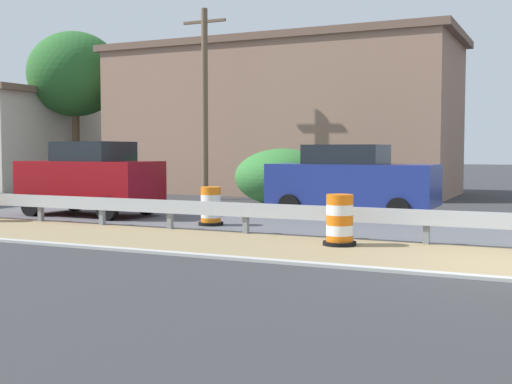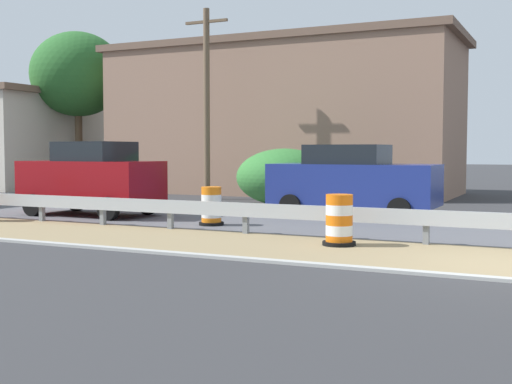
% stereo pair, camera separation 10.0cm
% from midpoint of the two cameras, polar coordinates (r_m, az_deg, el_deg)
% --- Properties ---
extents(curb_near_edge, '(0.20, 120.00, 0.11)m').
position_cam_midpoint_polar(curb_near_edge, '(10.40, 21.15, -7.19)').
color(curb_near_edge, '#ADADA8').
rests_on(curb_near_edge, ground).
extents(traffic_barrel_nearest, '(0.67, 0.67, 1.03)m').
position_cam_midpoint_polar(traffic_barrel_nearest, '(13.39, 7.39, -2.62)').
color(traffic_barrel_nearest, orange).
rests_on(traffic_barrel_nearest, ground).
extents(traffic_barrel_close, '(0.64, 0.64, 0.98)m').
position_cam_midpoint_polar(traffic_barrel_close, '(16.87, -3.69, -1.38)').
color(traffic_barrel_close, orange).
rests_on(traffic_barrel_close, ground).
extents(car_lead_near_lane, '(2.10, 4.14, 2.15)m').
position_cam_midpoint_polar(car_lead_near_lane, '(19.91, -13.83, 1.12)').
color(car_lead_near_lane, maroon).
rests_on(car_lead_near_lane, ground).
extents(car_distant_a, '(2.18, 4.81, 2.07)m').
position_cam_midpoint_polar(car_distant_a, '(19.47, 8.47, 1.02)').
color(car_distant_a, navy).
rests_on(car_distant_a, ground).
extents(roadside_shop_near, '(6.32, 15.59, 6.61)m').
position_cam_midpoint_polar(roadside_shop_near, '(29.63, 2.40, 6.35)').
color(roadside_shop_near, '#93705B').
rests_on(roadside_shop_near, ground).
extents(utility_pole_near, '(0.24, 1.80, 7.30)m').
position_cam_midpoint_polar(utility_pole_near, '(25.76, -4.15, 7.84)').
color(utility_pole_near, brown).
rests_on(utility_pole_near, ground).
extents(bush_roadside, '(3.32, 3.32, 1.96)m').
position_cam_midpoint_polar(bush_roadside, '(22.83, 2.59, 1.30)').
color(bush_roadside, '#337533').
rests_on(bush_roadside, ground).
extents(tree_roadside, '(4.59, 4.59, 7.70)m').
position_cam_midpoint_polar(tree_roadside, '(34.21, -15.01, 9.73)').
color(tree_roadside, brown).
rests_on(tree_roadside, ground).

